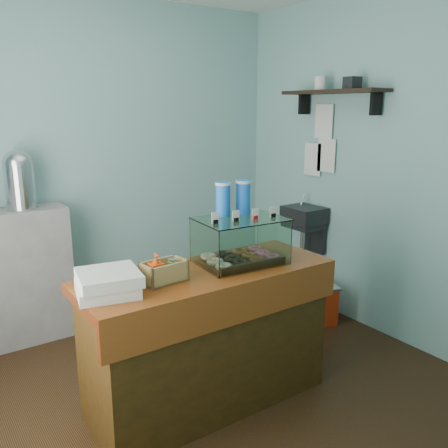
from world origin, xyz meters
TOP-DOWN VIEW (x-y plane):
  - ground at (0.00, 0.00)m, footprint 3.50×3.50m
  - room_shell at (0.03, 0.01)m, footprint 3.54×3.04m
  - counter at (0.00, -0.25)m, footprint 1.60×0.60m
  - back_shelf at (-0.90, 1.32)m, footprint 1.00×0.32m
  - display_case at (0.27, -0.20)m, footprint 0.56×0.43m
  - condiment_crate at (-0.31, -0.26)m, footprint 0.26×0.17m
  - pastry_boxes at (-0.64, -0.26)m, footprint 0.38×0.38m
  - coffee_urn at (-0.72, 1.32)m, footprint 0.25×0.25m
  - red_cooler at (1.40, 0.22)m, footprint 0.48×0.43m

SIDE VIEW (x-z plane):
  - ground at x=0.00m, z-range 0.00..0.00m
  - red_cooler at x=1.40m, z-range 0.00..0.35m
  - counter at x=0.00m, z-range 0.01..0.91m
  - back_shelf at x=-0.90m, z-range 0.00..1.10m
  - pastry_boxes at x=-0.64m, z-range 0.90..1.03m
  - condiment_crate at x=-0.31m, z-range 0.87..1.05m
  - display_case at x=0.27m, z-range 0.82..1.33m
  - coffee_urn at x=-0.72m, z-range 1.11..1.57m
  - room_shell at x=0.03m, z-range 0.30..3.12m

